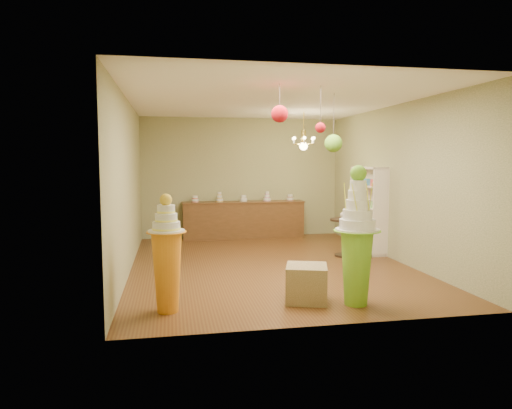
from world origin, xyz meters
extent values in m
plane|color=#553217|center=(0.00, 0.00, 0.00)|extent=(6.50, 6.50, 0.00)
plane|color=white|center=(0.00, 0.00, 3.00)|extent=(6.50, 6.50, 0.00)
cube|color=#979769|center=(0.00, 3.25, 1.50)|extent=(5.00, 0.04, 3.00)
cube|color=#979769|center=(0.00, -3.25, 1.50)|extent=(5.00, 0.04, 3.00)
cube|color=#979769|center=(-2.50, 0.00, 1.50)|extent=(0.04, 6.50, 3.00)
cube|color=#979769|center=(2.50, 0.00, 1.50)|extent=(0.04, 6.50, 3.00)
cone|color=#7BC22B|center=(0.65, -2.57, 0.50)|extent=(0.56, 0.56, 1.00)
cylinder|color=silver|center=(0.65, -2.57, 1.02)|extent=(0.76, 0.76, 0.03)
cylinder|color=silver|center=(0.65, -2.57, 1.09)|extent=(0.62, 0.62, 0.13)
cylinder|color=silver|center=(0.65, -2.57, 1.22)|extent=(0.51, 0.51, 0.13)
cylinder|color=silver|center=(0.65, -2.57, 1.35)|extent=(0.42, 0.42, 0.13)
cylinder|color=silver|center=(0.65, -2.57, 1.48)|extent=(0.34, 0.34, 0.13)
cylinder|color=silver|center=(0.65, -2.57, 1.61)|extent=(0.28, 0.28, 0.13)
sphere|color=#5FA022|center=(0.65, -2.57, 1.76)|extent=(0.21, 0.21, 0.21)
cone|color=orange|center=(-1.84, -2.40, 0.51)|extent=(0.39, 0.39, 1.03)
cylinder|color=silver|center=(-1.84, -2.40, 1.04)|extent=(0.47, 0.47, 0.03)
cylinder|color=silver|center=(-1.84, -2.40, 1.11)|extent=(0.35, 0.35, 0.11)
cylinder|color=silver|center=(-1.84, -2.40, 1.22)|extent=(0.28, 0.28, 0.11)
cylinder|color=silver|center=(-1.84, -2.40, 1.32)|extent=(0.22, 0.22, 0.11)
sphere|color=gold|center=(-1.84, -2.40, 1.44)|extent=(0.15, 0.15, 0.15)
cube|color=olive|center=(0.04, -2.31, 0.25)|extent=(0.69, 0.69, 0.50)
cube|color=brown|center=(0.00, 2.97, 0.45)|extent=(3.00, 0.50, 0.90)
cube|color=brown|center=(0.00, 2.97, 0.91)|extent=(3.04, 0.54, 0.03)
cylinder|color=silver|center=(-1.20, 2.97, 1.00)|extent=(0.18, 0.18, 0.16)
cylinder|color=silver|center=(-0.60, 2.97, 1.04)|extent=(0.18, 0.18, 0.24)
cylinder|color=silver|center=(0.00, 2.97, 1.00)|extent=(0.18, 0.18, 0.16)
cylinder|color=silver|center=(0.60, 2.97, 1.04)|extent=(0.18, 0.18, 0.24)
cylinder|color=silver|center=(1.20, 2.97, 1.00)|extent=(0.18, 0.18, 0.16)
cube|color=silver|center=(2.48, 0.80, 0.90)|extent=(0.04, 1.20, 1.80)
cube|color=silver|center=(2.32, 0.80, 0.50)|extent=(0.30, 1.14, 0.03)
cube|color=silver|center=(2.32, 0.80, 0.95)|extent=(0.30, 1.14, 0.03)
cube|color=silver|center=(2.32, 0.80, 1.40)|extent=(0.30, 1.14, 0.03)
cylinder|color=black|center=(1.67, 0.42, 0.02)|extent=(0.46, 0.46, 0.04)
cylinder|color=black|center=(1.67, 0.42, 0.37)|extent=(0.09, 0.09, 0.74)
cylinder|color=black|center=(1.67, 0.42, 0.74)|extent=(0.69, 0.69, 0.04)
imported|color=silver|center=(1.67, 0.42, 0.87)|extent=(0.21, 0.21, 0.21)
cylinder|color=#40342E|center=(-0.26, -1.92, 2.79)|extent=(0.01, 0.01, 0.42)
sphere|color=#AF1118|center=(-0.26, -1.92, 2.58)|extent=(0.24, 0.24, 0.24)
cylinder|color=#40342E|center=(0.80, -1.20, 2.60)|extent=(0.01, 0.01, 0.79)
sphere|color=#5FA022|center=(0.80, -1.20, 2.21)|extent=(0.29, 0.29, 0.29)
cylinder|color=#40342E|center=(0.35, -1.88, 2.70)|extent=(0.01, 0.01, 0.60)
sphere|color=#AF1118|center=(0.35, -1.88, 2.40)|extent=(0.15, 0.15, 0.15)
cylinder|color=#DABD4D|center=(1.11, 1.52, 2.75)|extent=(0.02, 0.02, 0.50)
cylinder|color=#DABD4D|center=(1.11, 1.52, 2.45)|extent=(0.10, 0.10, 0.30)
sphere|color=#FFD68C|center=(1.11, 1.52, 2.25)|extent=(0.18, 0.18, 0.18)
camera|label=1|loc=(-1.78, -8.20, 1.93)|focal=32.00mm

